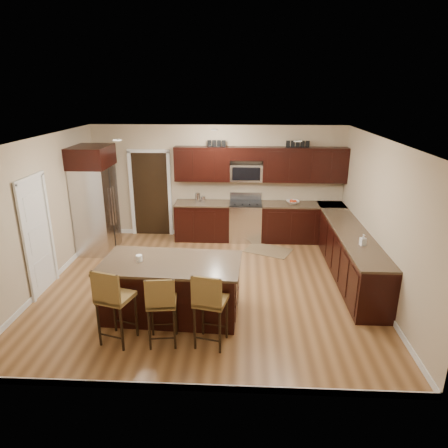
# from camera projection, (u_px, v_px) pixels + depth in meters

# --- Properties ---
(floor) EXTENTS (6.00, 6.00, 0.00)m
(floor) POSITION_uv_depth(u_px,v_px,m) (209.00, 285.00, 7.46)
(floor) COLOR olive
(floor) RESTS_ON ground
(ceiling) EXTENTS (6.00, 6.00, 0.00)m
(ceiling) POSITION_uv_depth(u_px,v_px,m) (207.00, 139.00, 6.59)
(ceiling) COLOR silver
(ceiling) RESTS_ON wall_back
(wall_back) EXTENTS (6.00, 0.00, 6.00)m
(wall_back) POSITION_uv_depth(u_px,v_px,m) (218.00, 182.00, 9.62)
(wall_back) COLOR tan
(wall_back) RESTS_ON floor
(wall_left) EXTENTS (0.00, 5.50, 5.50)m
(wall_left) POSITION_uv_depth(u_px,v_px,m) (42.00, 214.00, 7.17)
(wall_left) COLOR tan
(wall_left) RESTS_ON floor
(wall_right) EXTENTS (0.00, 5.50, 5.50)m
(wall_right) POSITION_uv_depth(u_px,v_px,m) (381.00, 220.00, 6.88)
(wall_right) COLOR tan
(wall_right) RESTS_ON floor
(base_cabinets) EXTENTS (4.02, 3.96, 0.92)m
(base_cabinets) POSITION_uv_depth(u_px,v_px,m) (302.00, 237.00, 8.59)
(base_cabinets) COLOR black
(base_cabinets) RESTS_ON floor
(upper_cabinets) EXTENTS (4.00, 0.33, 0.80)m
(upper_cabinets) POSITION_uv_depth(u_px,v_px,m) (262.00, 164.00, 9.26)
(upper_cabinets) COLOR black
(upper_cabinets) RESTS_ON wall_back
(range) EXTENTS (0.76, 0.64, 1.11)m
(range) POSITION_uv_depth(u_px,v_px,m) (245.00, 221.00, 9.59)
(range) COLOR silver
(range) RESTS_ON floor
(microwave) EXTENTS (0.76, 0.31, 0.40)m
(microwave) POSITION_uv_depth(u_px,v_px,m) (246.00, 173.00, 9.37)
(microwave) COLOR silver
(microwave) RESTS_ON upper_cabinets
(doorway) EXTENTS (0.85, 0.03, 2.06)m
(doorway) POSITION_uv_depth(u_px,v_px,m) (151.00, 194.00, 9.79)
(doorway) COLOR black
(doorway) RESTS_ON floor
(pantry_door) EXTENTS (0.03, 0.80, 2.04)m
(pantry_door) POSITION_uv_depth(u_px,v_px,m) (37.00, 237.00, 6.99)
(pantry_door) COLOR white
(pantry_door) RESTS_ON floor
(letter_decor) EXTENTS (2.20, 0.03, 0.15)m
(letter_decor) POSITION_uv_depth(u_px,v_px,m) (256.00, 144.00, 9.12)
(letter_decor) COLOR black
(letter_decor) RESTS_ON upper_cabinets
(island) EXTENTS (2.24, 1.25, 0.92)m
(island) POSITION_uv_depth(u_px,v_px,m) (172.00, 290.00, 6.41)
(island) COLOR black
(island) RESTS_ON floor
(stool_left) EXTENTS (0.55, 0.55, 1.17)m
(stool_left) POSITION_uv_depth(u_px,v_px,m) (113.00, 298.00, 5.54)
(stool_left) COLOR olive
(stool_left) RESTS_ON floor
(stool_mid) EXTENTS (0.45, 0.45, 1.09)m
(stool_mid) POSITION_uv_depth(u_px,v_px,m) (161.00, 303.00, 5.53)
(stool_mid) COLOR olive
(stool_mid) RESTS_ON floor
(stool_right) EXTENTS (0.51, 0.51, 1.14)m
(stool_right) POSITION_uv_depth(u_px,v_px,m) (209.00, 302.00, 5.49)
(stool_right) COLOR olive
(stool_right) RESTS_ON floor
(refrigerator) EXTENTS (0.79, 1.01, 2.35)m
(refrigerator) POSITION_uv_depth(u_px,v_px,m) (95.00, 199.00, 8.73)
(refrigerator) COLOR silver
(refrigerator) RESTS_ON floor
(floor_mat) EXTENTS (1.17, 1.00, 0.01)m
(floor_mat) POSITION_uv_depth(u_px,v_px,m) (268.00, 250.00, 9.06)
(floor_mat) COLOR olive
(floor_mat) RESTS_ON floor
(fruit_bowl) EXTENTS (0.33, 0.33, 0.07)m
(fruit_bowl) POSITION_uv_depth(u_px,v_px,m) (293.00, 202.00, 9.38)
(fruit_bowl) COLOR silver
(fruit_bowl) RESTS_ON base_cabinets
(soap_bottle) EXTENTS (0.11, 0.11, 0.20)m
(soap_bottle) POSITION_uv_depth(u_px,v_px,m) (363.00, 240.00, 6.88)
(soap_bottle) COLOR #B2B2B2
(soap_bottle) RESTS_ON base_cabinets
(canister_tall) EXTENTS (0.12, 0.12, 0.23)m
(canister_tall) POSITION_uv_depth(u_px,v_px,m) (198.00, 198.00, 9.47)
(canister_tall) COLOR silver
(canister_tall) RESTS_ON base_cabinets
(canister_short) EXTENTS (0.11, 0.11, 0.15)m
(canister_short) POSITION_uv_depth(u_px,v_px,m) (203.00, 199.00, 9.47)
(canister_short) COLOR silver
(canister_short) RESTS_ON base_cabinets
(island_jar) EXTENTS (0.10, 0.10, 0.10)m
(island_jar) POSITION_uv_depth(u_px,v_px,m) (139.00, 258.00, 6.26)
(island_jar) COLOR white
(island_jar) RESTS_ON island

